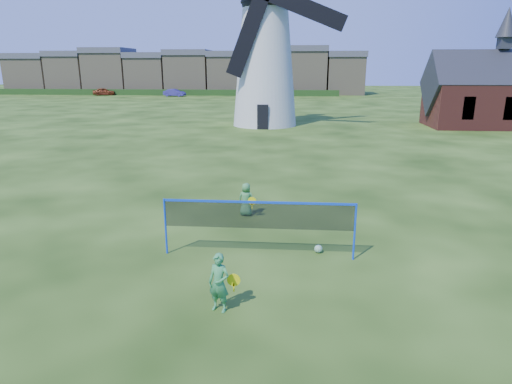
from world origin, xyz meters
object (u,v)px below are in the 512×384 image
Objects in this scene: player_boy at (246,199)px; car_right at (175,93)px; windmill at (265,57)px; badminton_net at (259,216)px; car_left at (104,92)px; player_girl at (219,283)px; chapel at (497,95)px; play_ball at (318,249)px.

car_right reaches higher than player_boy.
badminton_net is at bearing -86.78° from windmill.
badminton_net is at bearing -169.88° from car_left.
car_left is at bearing 133.70° from player_girl.
badminton_net is (-17.59, -27.71, -1.51)m from chapel.
player_girl is 6.13m from player_boy.
player_boy is at bearing -87.94° from windmill.
player_girl is 0.34× the size of car_left.
windmill is at bearing 93.22° from badminton_net.
badminton_net reaches higher than player_girl.
car_right is (-18.46, 66.65, -0.02)m from player_girl.
windmill reaches higher than chapel.
player_girl is 0.34× the size of car_right.
player_boy reaches higher than play_ball.
badminton_net is (1.54, -27.30, -4.53)m from windmill.
windmill is at bearing 96.66° from play_ball.
car_right is (-17.52, 36.57, -5.06)m from windmill.
car_left reaches higher than player_boy.
car_right is (-18.38, 60.52, 0.04)m from player_boy.
car_left reaches higher than car_right.
windmill is at bearing -157.38° from car_left.
player_boy is 69.77m from car_left.
player_girl is at bearing -88.22° from windmill.
car_left is at bearing -50.95° from player_boy.
badminton_net reaches higher than car_right.
chapel is at bearing 78.17° from player_girl.
windmill is 30.51m from player_girl.
windmill is at bearing 110.77° from player_girl.
badminton_net is 3.99× the size of player_girl.
play_ball is at bearing -168.62° from car_left.
chapel is 2.99× the size of car_left.
car_left is at bearing 116.05° from badminton_net.
windmill is 27.67m from play_ball.
windmill is 13.28× the size of player_girl.
player_boy is at bearing 127.54° from play_ball.
windmill reaches higher than player_boy.
chapel is at bearing 59.69° from play_ball.
player_girl is 3.89m from play_ball.
chapel is 35.56m from player_girl.
car_right is (-36.64, 36.16, -2.04)m from chapel.
badminton_net reaches higher than play_ball.
player_girl is 75.32m from car_left.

